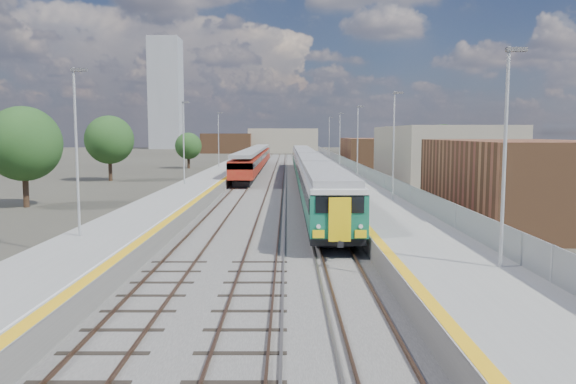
{
  "coord_description": "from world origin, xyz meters",
  "views": [
    {
      "loc": [
        -0.8,
        -17.06,
        5.64
      ],
      "look_at": [
        -0.75,
        15.77,
        2.2
      ],
      "focal_mm": 35.0,
      "sensor_mm": 36.0,
      "label": 1
    }
  ],
  "objects": [
    {
      "name": "tree_a",
      "position": [
        -20.78,
        25.57,
        4.84
      ],
      "size": [
        5.67,
        5.67,
        7.69
      ],
      "color": "#382619",
      "rests_on": "ground"
    },
    {
      "name": "platform_right",
      "position": [
        5.28,
        52.49,
        0.54
      ],
      "size": [
        4.7,
        155.0,
        8.52
      ],
      "color": "slate",
      "rests_on": "ground"
    },
    {
      "name": "tree_b",
      "position": [
        -21.82,
        49.43,
        4.87
      ],
      "size": [
        5.71,
        5.71,
        7.74
      ],
      "color": "#382619",
      "rests_on": "ground"
    },
    {
      "name": "ballast_bed",
      "position": [
        -2.25,
        52.5,
        0.03
      ],
      "size": [
        10.5,
        155.0,
        0.06
      ],
      "primitive_type": "cube",
      "color": "#565451",
      "rests_on": "ground"
    },
    {
      "name": "ground",
      "position": [
        0.0,
        50.0,
        0.0
      ],
      "size": [
        320.0,
        320.0,
        0.0
      ],
      "primitive_type": "plane",
      "color": "#47443A",
      "rests_on": "ground"
    },
    {
      "name": "green_train",
      "position": [
        1.5,
        44.31,
        2.07
      ],
      "size": [
        2.66,
        74.25,
        2.93
      ],
      "color": "black",
      "rests_on": "ground"
    },
    {
      "name": "buildings",
      "position": [
        -18.12,
        138.6,
        10.7
      ],
      "size": [
        72.0,
        185.5,
        40.0
      ],
      "color": "brown",
      "rests_on": "ground"
    },
    {
      "name": "tree_c",
      "position": [
        -16.66,
        73.1,
        3.62
      ],
      "size": [
        4.25,
        4.25,
        5.76
      ],
      "color": "#382619",
      "rests_on": "ground"
    },
    {
      "name": "platform_left",
      "position": [
        -9.05,
        52.49,
        0.52
      ],
      "size": [
        4.3,
        155.0,
        8.52
      ],
      "color": "slate",
      "rests_on": "ground"
    },
    {
      "name": "red_train",
      "position": [
        -5.5,
        65.44,
        1.98
      ],
      "size": [
        2.66,
        53.97,
        3.36
      ],
      "color": "black",
      "rests_on": "ground"
    },
    {
      "name": "tracks",
      "position": [
        -1.65,
        54.18,
        0.11
      ],
      "size": [
        8.96,
        160.0,
        0.17
      ],
      "color": "#4C3323",
      "rests_on": "ground"
    },
    {
      "name": "tree_d",
      "position": [
        21.96,
        64.84,
        4.38
      ],
      "size": [
        5.13,
        5.13,
        6.96
      ],
      "color": "#382619",
      "rests_on": "ground"
    }
  ]
}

